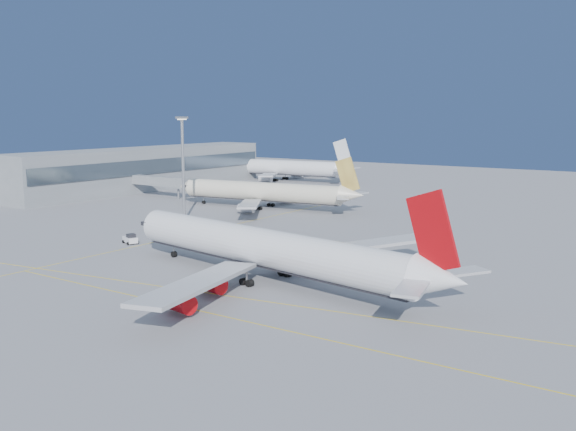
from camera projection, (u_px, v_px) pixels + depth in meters
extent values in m
plane|color=slate|center=(257.00, 288.00, 100.31)|extent=(500.00, 500.00, 0.00)
cube|color=gray|center=(145.00, 169.00, 232.51)|extent=(18.00, 110.00, 15.00)
cube|color=#3F4C59|center=(163.00, 166.00, 227.16)|extent=(0.40, 107.80, 5.00)
cube|color=gray|center=(158.00, 181.00, 211.13)|extent=(22.00, 3.00, 3.00)
cylinder|color=gray|center=(178.00, 191.00, 206.53)|extent=(0.70, 0.70, 5.20)
cube|color=gray|center=(183.00, 183.00, 205.01)|extent=(3.20, 3.60, 3.40)
cube|color=#E0BE0C|center=(224.00, 316.00, 86.10)|extent=(90.00, 0.18, 0.02)
cube|color=#E0BE0C|center=(233.00, 297.00, 95.42)|extent=(118.86, 16.88, 0.02)
cube|color=#E0BE0C|center=(197.00, 233.00, 147.05)|extent=(0.18, 140.00, 0.02)
cylinder|color=white|center=(262.00, 247.00, 104.40)|extent=(59.26, 16.08, 6.12)
cone|color=white|center=(150.00, 224.00, 126.29)|extent=(5.72, 6.84, 6.12)
cone|color=white|center=(442.00, 279.00, 81.46)|extent=(8.27, 6.98, 5.81)
cube|color=black|center=(156.00, 222.00, 124.81)|extent=(2.65, 6.02, 0.74)
cube|color=#B7B7BC|center=(199.00, 282.00, 88.82)|extent=(13.76, 30.90, 0.58)
cube|color=#B7B7BC|center=(353.00, 246.00, 113.14)|extent=(22.30, 28.00, 0.58)
cube|color=#A6070C|center=(433.00, 232.00, 81.63)|extent=(8.08, 1.85, 11.16)
cylinder|color=gray|center=(174.00, 248.00, 121.61)|extent=(0.25, 0.25, 2.43)
cylinder|color=black|center=(174.00, 254.00, 121.80)|extent=(1.27, 0.93, 1.16)
cylinder|color=gray|center=(247.00, 275.00, 101.17)|extent=(0.34, 0.34, 2.43)
cylinder|color=black|center=(247.00, 282.00, 101.36)|extent=(1.31, 1.13, 1.16)
cylinder|color=gray|center=(285.00, 266.00, 107.32)|extent=(0.34, 0.34, 2.43)
cylinder|color=black|center=(285.00, 273.00, 107.50)|extent=(1.31, 1.13, 1.16)
cylinder|color=#A6070C|center=(211.00, 283.00, 95.97)|extent=(5.44, 3.46, 2.64)
cylinder|color=#A6070C|center=(179.00, 302.00, 86.38)|extent=(5.44, 3.46, 2.64)
cylinder|color=#A6070C|center=(314.00, 259.00, 112.47)|extent=(5.44, 3.46, 2.64)
cylinder|color=#A6070C|center=(366.00, 254.00, 115.91)|extent=(5.44, 3.46, 2.64)
cylinder|color=beige|center=(262.00, 191.00, 185.37)|extent=(49.37, 12.12, 5.38)
cone|color=beige|center=(186.00, 187.00, 197.04)|extent=(4.95, 5.92, 5.38)
cone|color=beige|center=(352.00, 195.00, 173.08)|extent=(7.25, 5.98, 5.11)
cube|color=black|center=(191.00, 185.00, 196.16)|extent=(2.20, 5.27, 0.66)
cube|color=#B7B7BC|center=(250.00, 204.00, 170.47)|extent=(18.80, 24.65, 0.52)
cube|color=#B7B7BC|center=(298.00, 192.00, 196.74)|extent=(12.82, 26.64, 0.52)
cube|color=gold|center=(348.00, 175.00, 172.89)|extent=(7.25, 1.43, 9.99)
cylinder|color=gray|center=(204.00, 199.00, 194.70)|extent=(0.23, 0.23, 2.17)
cylinder|color=black|center=(204.00, 202.00, 194.87)|extent=(1.12, 0.80, 1.04)
cylinder|color=gray|center=(258.00, 204.00, 182.08)|extent=(0.30, 0.30, 2.17)
cylinder|color=black|center=(258.00, 208.00, 182.25)|extent=(1.15, 0.99, 1.04)
cylinder|color=gray|center=(271.00, 201.00, 188.85)|extent=(0.30, 0.30, 2.17)
cylinder|color=black|center=(271.00, 205.00, 189.02)|extent=(1.15, 0.99, 1.04)
cylinder|color=#B7B7BC|center=(246.00, 208.00, 174.27)|extent=(4.82, 2.96, 2.36)
cylinder|color=#B7B7BC|center=(286.00, 198.00, 195.86)|extent=(4.82, 2.96, 2.36)
cylinder|color=white|center=(278.00, 167.00, 263.82)|extent=(53.89, 11.31, 6.00)
cone|color=white|center=(220.00, 165.00, 277.58)|extent=(5.39, 6.45, 6.00)
cone|color=white|center=(346.00, 169.00, 249.30)|extent=(8.03, 6.42, 5.70)
cube|color=black|center=(223.00, 163.00, 276.51)|extent=(2.27, 5.84, 0.75)
cube|color=#B7B7BC|center=(268.00, 175.00, 247.65)|extent=(19.90, 27.50, 0.59)
cube|color=#B7B7BC|center=(307.00, 169.00, 275.87)|extent=(15.20, 29.04, 0.59)
cube|color=silver|center=(343.00, 153.00, 249.14)|extent=(8.25, 1.30, 11.33)
cylinder|color=gray|center=(234.00, 174.00, 274.75)|extent=(0.26, 0.26, 2.46)
cylinder|color=black|center=(234.00, 177.00, 274.94)|extent=(1.25, 0.86, 1.18)
cylinder|color=gray|center=(275.00, 177.00, 260.16)|extent=(0.34, 0.34, 2.46)
cylinder|color=black|center=(275.00, 180.00, 260.35)|extent=(1.27, 1.08, 1.18)
cylinder|color=gray|center=(285.00, 175.00, 267.60)|extent=(0.34, 0.34, 2.46)
cylinder|color=black|center=(285.00, 178.00, 267.79)|extent=(1.27, 1.08, 1.18)
cylinder|color=#B7B7BC|center=(266.00, 179.00, 251.89)|extent=(5.38, 3.18, 2.68)
cylinder|color=#B7B7BC|center=(297.00, 174.00, 275.09)|extent=(5.38, 3.18, 2.68)
cube|color=white|center=(130.00, 240.00, 134.64)|extent=(4.27, 3.15, 1.15)
cube|color=black|center=(131.00, 236.00, 134.04)|extent=(2.01, 2.07, 0.86)
cylinder|color=black|center=(123.00, 242.00, 135.23)|extent=(0.75, 0.55, 0.67)
cylinder|color=black|center=(132.00, 240.00, 136.38)|extent=(0.75, 0.55, 0.67)
cylinder|color=black|center=(128.00, 244.00, 133.06)|extent=(0.75, 0.55, 0.67)
cylinder|color=black|center=(137.00, 243.00, 134.21)|extent=(0.75, 0.55, 0.67)
cylinder|color=gray|center=(183.00, 170.00, 162.00)|extent=(0.73, 0.73, 25.90)
cube|color=gray|center=(182.00, 118.00, 159.96)|extent=(2.28, 2.28, 0.52)
cube|color=white|center=(182.00, 119.00, 160.02)|extent=(1.66, 1.66, 0.26)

